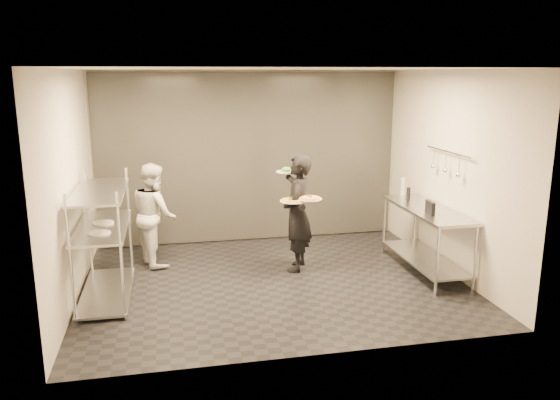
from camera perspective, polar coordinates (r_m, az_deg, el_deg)
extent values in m
cube|color=black|center=(7.43, -0.68, -8.57)|extent=(5.00, 4.00, 0.00)
cube|color=white|center=(6.91, -0.74, 13.56)|extent=(5.00, 4.00, 0.00)
cube|color=#B1AA9F|center=(8.98, -3.18, 4.48)|extent=(5.00, 0.00, 2.80)
cube|color=#B1AA9F|center=(5.14, 3.60, -2.11)|extent=(5.00, 0.00, 2.80)
cube|color=#B1AA9F|center=(7.01, -21.19, 1.14)|extent=(0.00, 4.00, 2.80)
cube|color=#B1AA9F|center=(7.90, 17.40, 2.70)|extent=(0.00, 4.00, 2.80)
cube|color=white|center=(8.95, -3.15, 4.45)|extent=(4.90, 0.04, 2.74)
cylinder|color=silver|center=(6.43, -21.07, -5.91)|extent=(0.04, 0.04, 1.50)
cylinder|color=silver|center=(7.88, -19.37, -2.31)|extent=(0.04, 0.04, 1.50)
cylinder|color=silver|center=(6.36, -16.25, -5.74)|extent=(0.04, 0.04, 1.50)
cylinder|color=silver|center=(7.83, -15.46, -2.15)|extent=(0.04, 0.04, 1.50)
cube|color=#9DA2A6|center=(7.34, -17.59, -9.08)|extent=(0.60, 1.60, 0.03)
cube|color=#9DA2A6|center=(7.07, -18.07, -2.68)|extent=(0.60, 1.60, 0.03)
cube|color=#9DA2A6|center=(6.97, -18.33, 0.88)|extent=(0.60, 1.60, 0.03)
cylinder|color=silver|center=(6.73, -18.38, -3.28)|extent=(0.26, 0.26, 0.01)
cylinder|color=silver|center=(7.16, -18.00, -2.28)|extent=(0.26, 0.26, 0.01)
cylinder|color=silver|center=(7.13, 16.12, -6.21)|extent=(0.04, 0.04, 0.90)
cylinder|color=silver|center=(8.61, 10.83, -2.58)|extent=(0.04, 0.04, 0.90)
cylinder|color=silver|center=(7.38, 19.71, -5.81)|extent=(0.04, 0.04, 0.90)
cylinder|color=silver|center=(8.82, 13.95, -2.36)|extent=(0.04, 0.04, 0.90)
cube|color=#9DA2A6|center=(8.05, 14.80, -5.92)|extent=(0.57, 1.71, 0.03)
cube|color=#9DA2A6|center=(7.85, 15.11, -0.94)|extent=(0.60, 1.80, 0.04)
cylinder|color=silver|center=(7.83, 17.17, 4.85)|extent=(0.02, 1.20, 0.02)
cylinder|color=silver|center=(7.53, 18.24, 3.47)|extent=(0.01, 0.01, 0.22)
sphere|color=silver|center=(7.56, 18.17, 2.50)|extent=(0.07, 0.07, 0.07)
cylinder|color=silver|center=(7.84, 16.97, 3.91)|extent=(0.01, 0.01, 0.22)
sphere|color=silver|center=(7.86, 16.91, 2.97)|extent=(0.07, 0.07, 0.07)
cylinder|color=silver|center=(8.14, 15.80, 4.31)|extent=(0.01, 0.01, 0.22)
sphere|color=silver|center=(8.16, 15.74, 3.41)|extent=(0.07, 0.07, 0.07)
imported|color=black|center=(7.67, 1.83, -1.39)|extent=(0.59, 0.71, 1.65)
imported|color=silver|center=(8.13, -13.01, -1.45)|extent=(0.77, 0.87, 1.50)
cylinder|color=silver|center=(7.43, 1.37, -0.09)|extent=(0.36, 0.36, 0.01)
cylinder|color=#A5793B|center=(7.42, 1.37, 0.00)|extent=(0.31, 0.31, 0.02)
cylinder|color=#B54E18|center=(7.42, 1.37, 0.08)|extent=(0.28, 0.28, 0.01)
sphere|color=#1C5413|center=(7.42, 1.37, 0.14)|extent=(0.04, 0.04, 0.04)
cylinder|color=silver|center=(7.40, 3.19, 0.11)|extent=(0.31, 0.31, 0.01)
cylinder|color=#A5793B|center=(7.40, 3.19, 0.20)|extent=(0.27, 0.27, 0.02)
cylinder|color=#B54E18|center=(7.40, 3.19, 0.28)|extent=(0.24, 0.24, 0.01)
sphere|color=#1C5413|center=(7.40, 3.19, 0.34)|extent=(0.04, 0.04, 0.04)
cylinder|color=silver|center=(7.79, 0.68, 2.98)|extent=(0.30, 0.30, 0.01)
ellipsoid|color=#22691A|center=(7.79, 0.68, 3.23)|extent=(0.13, 0.13, 0.07)
cube|color=black|center=(7.50, 15.41, -0.77)|extent=(0.07, 0.25, 0.17)
cylinder|color=gray|center=(8.52, 12.76, 1.37)|extent=(0.08, 0.08, 0.28)
cylinder|color=gray|center=(8.53, 12.75, 1.02)|extent=(0.05, 0.05, 0.17)
cylinder|color=black|center=(8.22, 13.26, 0.61)|extent=(0.06, 0.06, 0.19)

